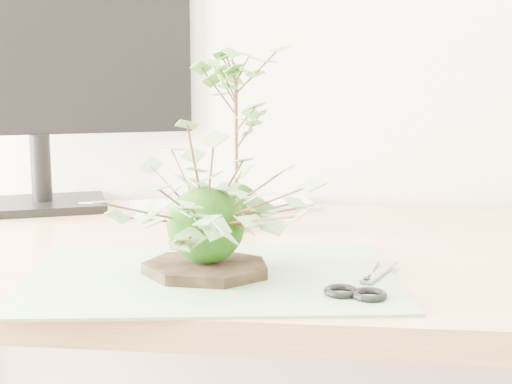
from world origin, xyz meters
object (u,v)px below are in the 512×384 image
monitor (37,52)px  maple_kokedama (236,93)px  desk (240,297)px  keyboard (220,205)px  ivy_kokedama (205,189)px

monitor → maple_kokedama: bearing=-41.8°
desk → keyboard: (-0.07, 0.28, 0.09)m
ivy_kokedama → maple_kokedama: 0.31m
ivy_kokedama → desk: bearing=83.4°
desk → ivy_kokedama: (-0.02, -0.18, 0.21)m
desk → monitor: monitor is taller
ivy_kokedama → maple_kokedama: (0.00, 0.29, 0.11)m
maple_kokedama → monitor: bearing=160.1°
desk → ivy_kokedama: bearing=-96.6°
keyboard → desk: bearing=-89.8°
maple_kokedama → monitor: size_ratio=0.58×
maple_kokedama → keyboard: bearing=107.9°
desk → keyboard: keyboard is taller
maple_kokedama → keyboard: 0.29m
desk → maple_kokedama: maple_kokedama is taller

